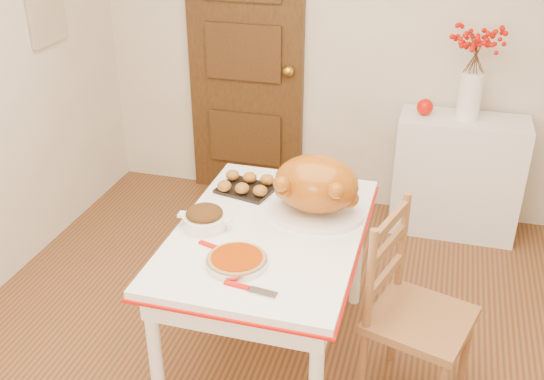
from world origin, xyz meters
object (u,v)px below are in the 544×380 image
(chair_oak, at_px, (421,316))
(sideboard, at_px, (457,176))
(kitchen_table, at_px, (269,294))
(pumpkin_pie, at_px, (237,259))
(turkey_platter, at_px, (316,187))

(chair_oak, bearing_deg, sideboard, 11.62)
(sideboard, height_order, chair_oak, chair_oak)
(sideboard, relative_size, kitchen_table, 0.65)
(sideboard, bearing_deg, kitchen_table, -119.13)
(kitchen_table, distance_m, pumpkin_pie, 0.52)
(kitchen_table, xyz_separation_m, pumpkin_pie, (-0.05, -0.32, 0.41))
(pumpkin_pie, bearing_deg, sideboard, 63.94)
(turkey_platter, bearing_deg, chair_oak, -34.25)
(chair_oak, relative_size, turkey_platter, 2.04)
(sideboard, xyz_separation_m, chair_oak, (-0.13, -1.66, 0.07))
(chair_oak, relative_size, pumpkin_pie, 3.70)
(sideboard, xyz_separation_m, kitchen_table, (-0.87, -1.56, -0.03))
(pumpkin_pie, bearing_deg, turkey_platter, 65.90)
(sideboard, xyz_separation_m, turkey_platter, (-0.69, -1.37, 0.50))
(turkey_platter, height_order, pumpkin_pie, turkey_platter)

